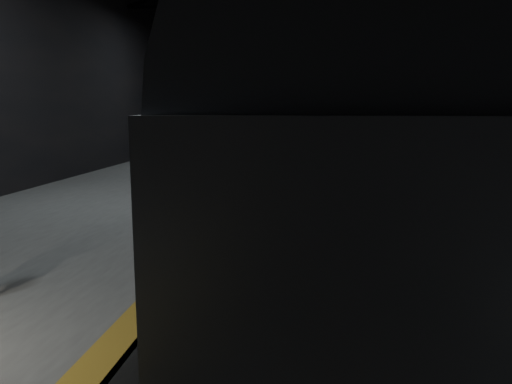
# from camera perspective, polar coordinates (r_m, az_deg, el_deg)

# --- Properties ---
(ground) EXTENTS (44.00, 44.00, 0.00)m
(ground) POSITION_cam_1_polar(r_m,az_deg,el_deg) (15.96, 9.18, -5.63)
(ground) COLOR black
(ground) RESTS_ON ground
(platform_left) EXTENTS (9.00, 43.80, 1.00)m
(platform_left) POSITION_cam_1_polar(r_m,az_deg,el_deg) (17.29, -16.49, -3.02)
(platform_left) COLOR #4F4F4D
(platform_left) RESTS_ON ground
(tactile_strip) EXTENTS (0.50, 43.80, 0.01)m
(tactile_strip) POSITION_cam_1_polar(r_m,az_deg,el_deg) (15.95, -2.48, -1.81)
(tactile_strip) COLOR #886218
(tactile_strip) RESTS_ON platform_left
(track) EXTENTS (2.40, 43.00, 0.24)m
(track) POSITION_cam_1_polar(r_m,az_deg,el_deg) (15.94, 9.18, -5.39)
(track) COLOR #3F3328
(track) RESTS_ON ground
(train) EXTENTS (3.03, 20.24, 5.41)m
(train) POSITION_cam_1_polar(r_m,az_deg,el_deg) (12.53, 9.91, 4.26)
(train) COLOR #9A9DA2
(train) RESTS_ON ground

